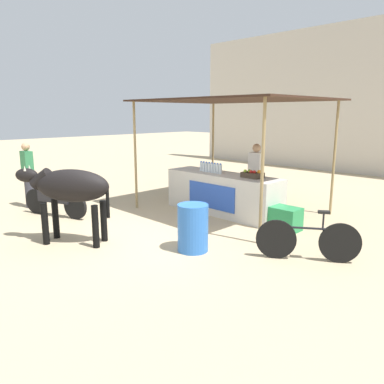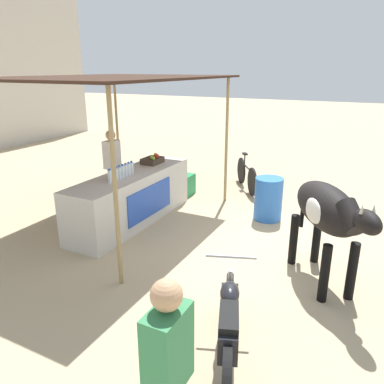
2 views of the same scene
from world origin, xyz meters
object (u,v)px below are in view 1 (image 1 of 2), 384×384
Objects in this scene: cooler_box at (285,219)px; cow at (69,188)px; fruit_crate at (253,175)px; motorcycle_parked at (55,198)px; bicycle_leaning at (308,240)px; passerby_on_street at (28,175)px; stall_counter at (222,194)px; water_barrel at (193,228)px; vendor_behind_counter at (256,177)px.

cooler_box is 4.29m from cow.
cow is (-1.44, -3.61, 0.00)m from fruit_crate.
fruit_crate reaches higher than motorcycle_parked.
bicycle_leaning is 7.00m from passerby_on_street.
stall_counter is at bearing 49.37° from motorcycle_parked.
water_barrel is at bearing -60.67° from stall_counter.
cow is (-0.61, -3.57, 0.55)m from stall_counter.
passerby_on_street is at bearing -176.46° from motorcycle_parked.
passerby_on_street is (-6.76, -1.77, 0.50)m from bicycle_leaning.
passerby_on_street is (-4.25, -3.80, 0.00)m from vendor_behind_counter.
fruit_crate is 0.53× the size of water_barrel.
cooler_box is 5.20m from motorcycle_parked.
cow is 4.27m from bicycle_leaning.
vendor_behind_counter is 1.00× the size of passerby_on_street.
stall_counter is 1.82× the size of passerby_on_street.
fruit_crate is 0.32× the size of bicycle_leaning.
fruit_crate reaches higher than bicycle_leaning.
cooler_box is 1.64m from bicycle_leaning.
passerby_on_street reaches higher than stall_counter.
stall_counter is 1.80m from cooler_box.
vendor_behind_counter is at bearing 120.62° from fruit_crate.
water_barrel is 0.60× the size of bicycle_leaning.
water_barrel is (0.87, -3.03, -0.43)m from vendor_behind_counter.
motorcycle_parked is 1.36m from passerby_on_street.
vendor_behind_counter is 3.18m from water_barrel.
stall_counter reaches higher than bicycle_leaning.
passerby_on_street is at bearing -141.56° from stall_counter.
vendor_behind_counter is 1.98× the size of water_barrel.
water_barrel is at bearing -148.52° from bicycle_leaning.
fruit_crate is 0.26× the size of cow.
cooler_box is (0.96, -0.14, -0.79)m from fruit_crate.
stall_counter is at bearing -176.74° from fruit_crate.
motorcycle_parked is at bearing -169.79° from water_barrel.
cow is at bearing -9.14° from passerby_on_street.
bicycle_leaning is at bearing -38.90° from vendor_behind_counter.
fruit_crate is 0.27× the size of passerby_on_street.
passerby_on_street is (-5.12, -0.77, 0.43)m from water_barrel.
vendor_behind_counter reaches higher than cooler_box.
cow is (-1.02, -4.32, 0.18)m from vendor_behind_counter.
fruit_crate is 5.60m from passerby_on_street.
vendor_behind_counter reaches higher than fruit_crate.
fruit_crate is (0.83, 0.05, 0.55)m from stall_counter.
passerby_on_street is (-4.66, -3.09, -0.18)m from fruit_crate.
cow is (-2.40, -3.47, 0.79)m from cooler_box.
fruit_crate is 0.26× the size of motorcycle_parked.
passerby_on_street reaches higher than cooler_box.
stall_counter reaches higher than cooler_box.
cow reaches higher than water_barrel.
cooler_box is at bearing -3.12° from stall_counter.
vendor_behind_counter is 1.18× the size of bicycle_leaning.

